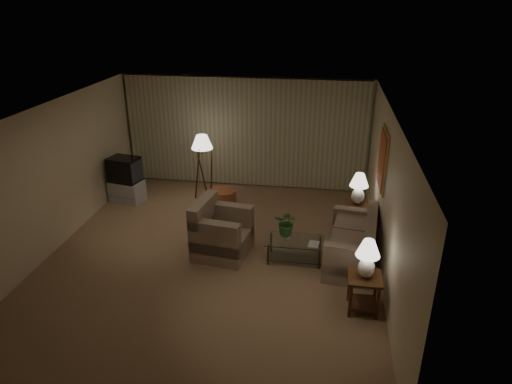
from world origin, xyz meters
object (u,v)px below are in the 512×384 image
Objects in this scene: sofa at (351,244)px; tv_cabinet at (127,191)px; table_lamp_far at (359,186)px; armchair at (222,234)px; crt_tv at (124,170)px; side_table_far at (356,213)px; vase at (287,236)px; floor_lamp at (203,165)px; coffee_table at (295,247)px; table_lamp_near at (368,256)px; ottoman at (223,198)px; side_table_near at (364,287)px.

tv_cabinet is at bearing -103.70° from sofa.
armchair is at bearing -152.16° from table_lamp_far.
table_lamp_far is (2.48, 1.31, 0.57)m from armchair.
crt_tv is (-5.20, 0.64, -0.20)m from table_lamp_far.
crt_tv reaches higher than tv_cabinet.
side_table_far reaches higher than vase.
floor_lamp reaches higher than vase.
armchair is 2.06× the size of side_table_far.
sofa is 2.80× the size of table_lamp_far.
vase reaches higher than coffee_table.
ottoman is (-2.92, 3.32, -0.77)m from table_lamp_near.
armchair reaches higher than tv_cabinet.
side_table_near reaches higher than ottoman.
ottoman is 2.65m from vase.
table_lamp_near reaches higher than vase.
tv_cabinet is at bearing 173.02° from side_table_far.
sofa reaches higher than vase.
armchair is 2.00× the size of table_lamp_near.
table_lamp_far reaches higher than coffee_table.
armchair is 3.36m from crt_tv.
sofa is 2.45× the size of crt_tv.
floor_lamp is at bearing 133.24° from coffee_table.
tv_cabinet is at bearing 173.02° from table_lamp_far.
coffee_table is 4.52m from tv_cabinet.
coffee_table is 0.69× the size of floor_lamp.
armchair reaches higher than coffee_table.
table_lamp_far is at bearing 4.15° from crt_tv.
floor_lamp is at bearing 142.83° from ottoman.
table_lamp_near is at bearing -44.06° from vase.
armchair is 2.81m from side_table_far.
armchair is at bearing -67.71° from floor_lamp.
side_table_far is (-0.00, 2.60, -0.01)m from side_table_near.
table_lamp_near is (0.15, -1.35, 0.61)m from sofa.
coffee_table is (-1.14, -1.35, -0.12)m from side_table_far.
side_table_near is at bearing -47.04° from floor_lamp.
table_lamp_far is at bearing -54.34° from armchair.
floor_lamp is (-3.49, 1.14, -0.18)m from table_lamp_far.
table_lamp_near is 4.49m from ottoman.
crt_tv is at bearing 148.10° from table_lamp_near.
ottoman is (2.28, 0.08, -0.05)m from tv_cabinet.
sofa is 12.17× the size of vase.
tv_cabinet is 4.39m from vase.
armchair is 1.19m from vase.
table_lamp_near is 0.59× the size of coffee_table.
sofa reaches higher than side_table_near.
sofa is 1.49m from table_lamp_near.
floor_lamp is (-1.01, 2.45, 0.38)m from armchair.
vase is (-1.29, -1.35, -0.49)m from table_lamp_far.
sofa is 2.33m from armchair.
table_lamp_near reaches higher than side_table_far.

